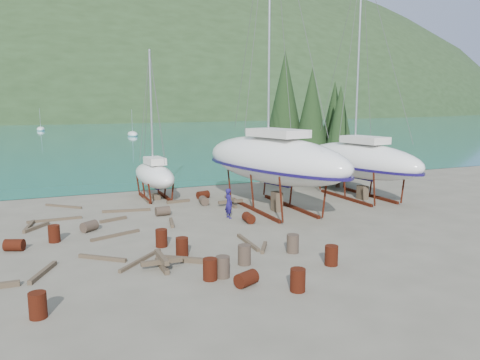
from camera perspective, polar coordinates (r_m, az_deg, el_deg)
name	(u,v)px	position (r m, az deg, el deg)	size (l,w,h in m)	color
ground	(229,236)	(25.09, -1.40, -6.88)	(600.00, 600.00, 0.00)	#5E594A
bay_water	(50,114)	(337.53, -22.13, 7.45)	(700.00, 700.00, 0.00)	#1A7A85
far_hill	(50,114)	(342.53, -22.16, 7.47)	(800.00, 360.00, 110.00)	#23351A
far_house_center	(6,114)	(212.66, -26.66, 7.24)	(6.60, 5.60, 5.60)	beige
far_house_right	(131,113)	(215.93, -13.19, 8.00)	(6.60, 5.60, 5.60)	beige
cypress_near_right	(311,118)	(40.55, 8.69, 7.51)	(3.60, 3.60, 10.00)	black
cypress_mid_right	(340,129)	(39.76, 12.04, 6.12)	(3.06, 3.06, 8.50)	black
cypress_back_left	(285,107)	(41.50, 5.46, 8.81)	(4.14, 4.14, 11.50)	black
cypress_far_right	(334,124)	(43.06, 11.37, 6.76)	(3.24, 3.24, 9.00)	black
moored_boat_mid	(133,134)	(104.30, -12.97, 5.45)	(2.00, 5.00, 6.05)	white
moored_boat_far	(41,129)	(132.51, -23.12, 5.72)	(2.00, 5.00, 6.05)	white
large_sailboat_near	(273,159)	(30.91, 4.01, 2.55)	(6.82, 13.83, 20.93)	white
large_sailboat_far	(359,160)	(35.73, 14.33, 2.40)	(4.99, 11.49, 17.58)	white
small_sailboat_shore	(154,175)	(35.14, -10.41, 0.64)	(2.59, 6.90, 10.84)	white
worker	(229,203)	(28.80, -1.38, -2.86)	(0.68, 0.44, 1.85)	#1A1354
drum_0	(38,305)	(17.25, -23.43, -13.83)	(0.58, 0.58, 0.88)	#581F0F
drum_2	(14,245)	(25.08, -25.81, -7.15)	(0.58, 0.58, 0.88)	#581F0F
drum_3	(298,280)	(18.09, 7.06, -12.01)	(0.58, 0.58, 0.88)	#581F0F
drum_4	(203,195)	(34.84, -4.53, -1.81)	(0.58, 0.58, 0.88)	#581F0F
drum_5	(244,255)	(20.76, 0.54, -9.10)	(0.58, 0.58, 0.88)	#2D2823
drum_6	(249,218)	(27.82, 1.06, -4.64)	(0.58, 0.58, 0.88)	#581F0F
drum_7	(331,255)	(21.05, 11.08, -9.01)	(0.58, 0.58, 0.88)	#581F0F
drum_8	(54,234)	(25.77, -21.72, -6.10)	(0.58, 0.58, 0.88)	#581F0F
drum_9	(163,211)	(29.94, -9.41, -3.76)	(0.58, 0.58, 0.88)	#2D2823
drum_10	(182,247)	(22.00, -7.08, -8.10)	(0.58, 0.58, 0.88)	#581F0F
drum_11	(204,201)	(32.77, -4.43, -2.52)	(0.58, 0.58, 0.88)	#2D2823
drum_12	(246,279)	(18.50, 0.79, -11.94)	(0.58, 0.58, 0.88)	#581F0F
drum_13	(210,269)	(19.08, -3.67, -10.81)	(0.58, 0.58, 0.88)	#581F0F
drum_14	(161,238)	(23.55, -9.55, -6.99)	(0.58, 0.58, 0.88)	#581F0F
drum_15	(89,226)	(27.27, -17.90, -5.38)	(0.58, 0.58, 0.88)	#2D2823
drum_16	(223,267)	(19.32, -2.12, -10.54)	(0.58, 0.58, 0.88)	#2D2823
drum_17	(293,244)	(22.48, 6.45, -7.71)	(0.58, 0.58, 0.88)	#2D2823
timber_0	(63,206)	(34.13, -20.72, -3.00)	(0.14, 2.93, 0.14)	brown
timber_2	(36,227)	(28.89, -23.57, -5.31)	(0.19, 2.04, 0.19)	brown
timber_3	(141,260)	(21.67, -12.01, -9.53)	(0.15, 3.14, 0.15)	brown
timber_4	(113,220)	(29.27, -15.19, -4.67)	(0.17, 1.73, 0.17)	brown
timber_5	(248,242)	(23.78, 0.96, -7.59)	(0.16, 2.77, 0.16)	brown
timber_6	(178,201)	(33.69, -7.53, -2.59)	(0.19, 1.70, 0.19)	brown
timber_7	(264,247)	(22.96, 2.92, -8.21)	(0.17, 1.56, 0.17)	brown
timber_8	(172,223)	(27.79, -8.34, -5.17)	(0.19, 1.79, 0.19)	brown
timber_9	(146,200)	(34.73, -11.37, -2.37)	(0.15, 2.29, 0.15)	brown
timber_10	(126,211)	(31.49, -13.67, -3.64)	(0.16, 3.08, 0.16)	brown
timber_11	(116,235)	(25.89, -14.92, -6.51)	(0.15, 2.84, 0.15)	brown
timber_12	(102,258)	(22.34, -16.44, -9.11)	(0.17, 2.42, 0.17)	brown
timber_13	(7,285)	(20.51, -26.52, -11.33)	(0.22, 0.90, 0.22)	brown
timber_14	(43,272)	(21.34, -22.89, -10.33)	(0.18, 2.37, 0.18)	brown
timber_15	(55,220)	(30.41, -21.65, -4.52)	(0.15, 3.12, 0.15)	brown
timber_16	(188,260)	(21.25, -6.38, -9.64)	(0.23, 2.98, 0.23)	brown
timber_17	(30,226)	(29.51, -24.26, -5.08)	(0.16, 2.16, 0.16)	brown
timber_pile_fore	(162,262)	(20.61, -9.51, -9.79)	(1.80, 1.80, 0.60)	brown
timber_pile_aft	(231,202)	(32.31, -1.15, -2.65)	(1.80, 1.80, 0.60)	brown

